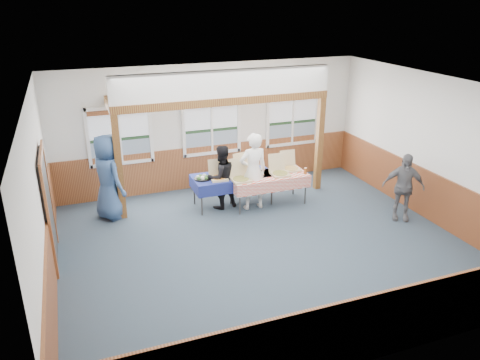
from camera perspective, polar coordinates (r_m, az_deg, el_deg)
name	(u,v)px	position (r m, az deg, el deg)	size (l,w,h in m)	color
floor	(263,245)	(9.62, 2.87, -7.90)	(8.00, 8.00, 0.00)	#2A3944
ceiling	(267,88)	(8.51, 3.28, 11.19)	(8.00, 8.00, 0.00)	white
wall_back	(211,127)	(12.08, -3.54, 6.53)	(8.00, 8.00, 0.00)	silver
wall_front	(375,263)	(6.21, 16.11, -9.68)	(8.00, 8.00, 0.00)	silver
wall_left	(40,201)	(8.31, -23.20, -2.40)	(8.00, 8.00, 0.00)	silver
wall_right	(433,149)	(11.08, 22.46, 3.51)	(8.00, 8.00, 0.00)	silver
wainscot_back	(212,165)	(12.37, -3.40, 1.80)	(7.98, 0.05, 1.10)	brown
wainscot_front	(365,329)	(6.81, 15.03, -17.17)	(7.98, 0.05, 1.10)	brown
wainscot_left	(51,257)	(8.76, -22.03, -8.68)	(0.05, 6.98, 1.10)	brown
wainscot_right	(425,193)	(11.41, 21.63, -1.51)	(0.05, 6.98, 1.10)	brown
cased_opening	(48,209)	(9.35, -22.34, -3.34)	(0.06, 1.30, 2.10)	#2E2E2E
window_left	(120,132)	(11.59, -14.47, 5.63)	(1.56, 0.10, 1.46)	white
window_mid	(212,124)	(12.02, -3.49, 6.84)	(1.56, 0.10, 1.46)	white
window_right	(293,116)	(12.85, 6.44, 7.72)	(1.56, 0.10, 1.46)	white
post_left	(119,168)	(10.61, -14.56, 1.44)	(0.15, 0.15, 2.40)	#532412
post_right	(319,144)	(12.09, 9.64, 4.30)	(0.15, 0.15, 2.40)	#532412
cross_beam	(226,101)	(10.76, -1.75, 9.56)	(5.15, 0.18, 0.18)	#532412
table_left	(233,177)	(11.12, -0.87, 0.34)	(1.98, 0.98, 0.76)	#2E2E2E
table_right	(268,177)	(11.16, 3.48, 0.37)	(2.04, 1.58, 0.76)	#2E2E2E
pizza_box_a	(218,176)	(10.86, -2.66, 0.47)	(0.41, 0.48, 0.41)	#CDBC89
pizza_box_b	(244,169)	(11.33, 0.48, 1.40)	(0.45, 0.52, 0.40)	#CDBC89
pizza_box_c	(240,177)	(10.76, 0.04, 0.31)	(0.42, 0.52, 0.46)	#CDBC89
pizza_box_d	(251,171)	(11.15, 1.40, 1.06)	(0.50, 0.57, 0.44)	#CDBC89
pizza_box_e	(279,172)	(11.15, 4.84, 1.00)	(0.44, 0.53, 0.45)	#CDBC89
pizza_box_f	(291,167)	(11.50, 6.18, 1.59)	(0.41, 0.50, 0.43)	#CDBC89
veggie_tray	(202,178)	(10.88, -4.60, 0.26)	(0.39, 0.39, 0.09)	black
drink_glass	(305,171)	(11.26, 7.97, 1.11)	(0.07, 0.07, 0.15)	brown
woman_white	(253,172)	(10.85, 1.61, 1.04)	(0.67, 0.44, 1.85)	white
woman_black	(221,177)	(10.95, -2.30, 0.36)	(0.75, 0.58, 1.54)	black
man_blue	(108,177)	(10.77, -15.81, 0.33)	(0.95, 0.62, 1.95)	#335181
person_grey	(403,187)	(10.97, 19.27, -0.81)	(0.91, 0.38, 1.55)	slate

